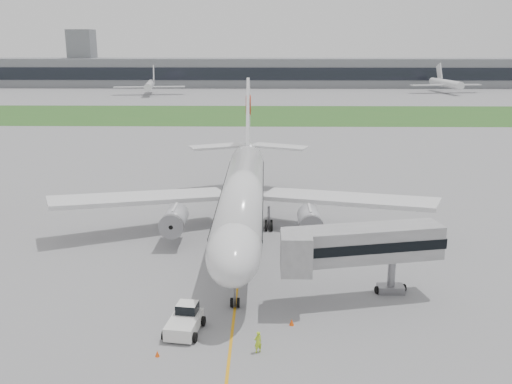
{
  "coord_description": "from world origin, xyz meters",
  "views": [
    {
      "loc": [
        2.71,
        -62.55,
        23.81
      ],
      "look_at": [
        1.65,
        2.0,
        6.33
      ],
      "focal_mm": 40.0,
      "sensor_mm": 36.0,
      "label": 1
    }
  ],
  "objects_px": {
    "pushback_tug": "(185,320)",
    "airliner": "(243,191)",
    "jet_bridge": "(355,246)",
    "ground_crew_near": "(258,342)"
  },
  "relations": [
    {
      "from": "pushback_tug",
      "to": "airliner",
      "type": "bearing_deg",
      "value": 88.86
    },
    {
      "from": "airliner",
      "to": "pushback_tug",
      "type": "distance_m",
      "value": 25.05
    },
    {
      "from": "jet_bridge",
      "to": "pushback_tug",
      "type": "bearing_deg",
      "value": -169.25
    },
    {
      "from": "pushback_tug",
      "to": "jet_bridge",
      "type": "distance_m",
      "value": 16.83
    },
    {
      "from": "pushback_tug",
      "to": "jet_bridge",
      "type": "height_order",
      "value": "jet_bridge"
    },
    {
      "from": "airliner",
      "to": "ground_crew_near",
      "type": "distance_m",
      "value": 28.08
    },
    {
      "from": "jet_bridge",
      "to": "airliner",
      "type": "bearing_deg",
      "value": 109.45
    },
    {
      "from": "ground_crew_near",
      "to": "pushback_tug",
      "type": "bearing_deg",
      "value": -58.81
    },
    {
      "from": "airliner",
      "to": "ground_crew_near",
      "type": "height_order",
      "value": "airliner"
    },
    {
      "from": "airliner",
      "to": "pushback_tug",
      "type": "height_order",
      "value": "airliner"
    }
  ]
}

